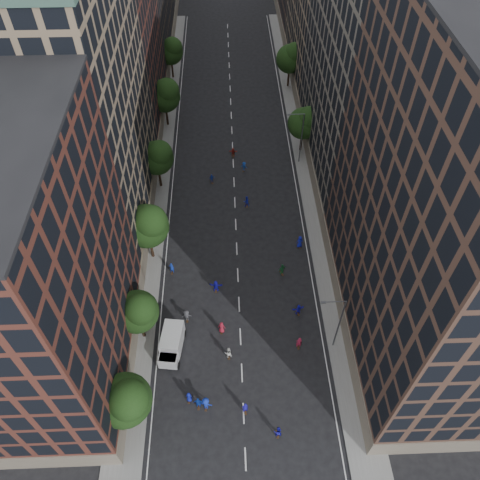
{
  "coord_description": "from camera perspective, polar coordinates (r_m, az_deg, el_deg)",
  "views": [
    {
      "loc": [
        -1.04,
        -14.01,
        48.41
      ],
      "look_at": [
        0.43,
        26.77,
        2.0
      ],
      "focal_mm": 35.0,
      "sensor_mm": 36.0,
      "label": 1
    }
  ],
  "objects": [
    {
      "name": "ground",
      "position": [
        72.54,
        -0.72,
        6.81
      ],
      "size": [
        240.0,
        240.0,
        0.0
      ],
      "primitive_type": "plane",
      "color": "black",
      "rests_on": "ground"
    },
    {
      "name": "sidewalk_left",
      "position": [
        78.99,
        -9.75,
        10.17
      ],
      "size": [
        4.0,
        105.0,
        0.15
      ],
      "primitive_type": "cube",
      "color": "slate",
      "rests_on": "ground"
    },
    {
      "name": "sidewalk_right",
      "position": [
        79.31,
        7.97,
        10.61
      ],
      "size": [
        4.0,
        105.0,
        0.15
      ],
      "primitive_type": "cube",
      "color": "slate",
      "rests_on": "ground"
    },
    {
      "name": "bldg_left_a",
      "position": [
        45.43,
        -24.6,
        -4.77
      ],
      "size": [
        14.0,
        22.0,
        30.0
      ],
      "primitive_type": "cube",
      "color": "#52281F",
      "rests_on": "ground"
    },
    {
      "name": "bldg_left_b",
      "position": [
        60.92,
        -19.56,
        14.79
      ],
      "size": [
        14.0,
        26.0,
        34.0
      ],
      "primitive_type": "cube",
      "color": "#836E56",
      "rests_on": "ground"
    },
    {
      "name": "bldg_left_c",
      "position": [
        81.8,
        -15.74,
        22.14
      ],
      "size": [
        14.0,
        20.0,
        28.0
      ],
      "primitive_type": "cube",
      "color": "#52281F",
      "rests_on": "ground"
    },
    {
      "name": "bldg_right_a",
      "position": [
        46.56,
        24.09,
        2.75
      ],
      "size": [
        14.0,
        30.0,
        36.0
      ],
      "primitive_type": "cube",
      "color": "#493227",
      "rests_on": "ground"
    },
    {
      "name": "bldg_right_b",
      "position": [
        69.17,
        15.96,
        19.43
      ],
      "size": [
        14.0,
        28.0,
        33.0
      ],
      "primitive_type": "cube",
      "color": "#5D574D",
      "rests_on": "ground"
    },
    {
      "name": "tree_left_0",
      "position": [
        47.12,
        -13.72,
        -18.44
      ],
      "size": [
        5.2,
        5.2,
        8.83
      ],
      "color": "black",
      "rests_on": "ground"
    },
    {
      "name": "tree_left_1",
      "position": [
        52.09,
        -12.31,
        -8.45
      ],
      "size": [
        4.8,
        4.8,
        8.21
      ],
      "color": "black",
      "rests_on": "ground"
    },
    {
      "name": "tree_left_2",
      "position": [
        58.78,
        -11.17,
        1.82
      ],
      "size": [
        5.6,
        5.6,
        9.45
      ],
      "color": "black",
      "rests_on": "ground"
    },
    {
      "name": "tree_left_3",
      "position": [
        69.39,
        -10.04,
        9.98
      ],
      "size": [
        5.0,
        5.0,
        8.58
      ],
      "color": "black",
      "rests_on": "ground"
    },
    {
      "name": "tree_left_4",
      "position": [
        82.27,
        -9.13,
        17.12
      ],
      "size": [
        5.4,
        5.4,
        9.08
      ],
      "color": "black",
      "rests_on": "ground"
    },
    {
      "name": "tree_left_5",
      "position": [
        96.43,
        -8.4,
        21.89
      ],
      "size": [
        4.8,
        4.8,
        8.33
      ],
      "color": "black",
      "rests_on": "ground"
    },
    {
      "name": "tree_right_a",
      "position": [
        76.23,
        7.92,
        14.06
      ],
      "size": [
        5.0,
        5.0,
        8.39
      ],
      "color": "black",
      "rests_on": "ground"
    },
    {
      "name": "tree_right_b",
      "position": [
        93.04,
        6.27,
        21.26
      ],
      "size": [
        5.2,
        5.2,
        8.83
      ],
      "color": "black",
      "rests_on": "ground"
    },
    {
      "name": "streetlamp_near",
      "position": [
        51.74,
        11.84,
        -9.71
      ],
      "size": [
        2.64,
        0.22,
        9.06
      ],
      "color": "#595B60",
      "rests_on": "ground"
    },
    {
      "name": "streetlamp_far",
      "position": [
        74.04,
        7.37,
        12.51
      ],
      "size": [
        2.64,
        0.22,
        9.06
      ],
      "color": "#595B60",
      "rests_on": "ground"
    },
    {
      "name": "cargo_van",
      "position": [
        54.21,
        -8.34,
        -12.37
      ],
      "size": [
        2.98,
        5.24,
        2.65
      ],
      "rotation": [
        0.0,
        0.0,
        -0.14
      ],
      "color": "silver",
      "rests_on": "ground"
    },
    {
      "name": "skater_0",
      "position": [
        51.92,
        -6.23,
        -18.51
      ],
      "size": [
        0.83,
        0.63,
        1.53
      ],
      "primitive_type": "imported",
      "rotation": [
        0.0,
        0.0,
        2.94
      ],
      "color": "#1420A7",
      "rests_on": "ground"
    },
    {
      "name": "skater_1",
      "position": [
        51.09,
        0.62,
        -19.78
      ],
      "size": [
        0.73,
        0.56,
        1.78
      ],
      "primitive_type": "imported",
      "rotation": [
        0.0,
        0.0,
        3.36
      ],
      "color": "#1C15AD",
      "rests_on": "ground"
    },
    {
      "name": "skater_2",
      "position": [
        50.46,
        4.62,
        -22.25
      ],
      "size": [
        0.85,
        0.68,
        1.67
      ],
      "primitive_type": "imported",
      "rotation": [
        0.0,
        0.0,
        3.2
      ],
      "color": "#1714A6",
      "rests_on": "ground"
    },
    {
      "name": "skater_3",
      "position": [
        51.29,
        -4.17,
        -19.31
      ],
      "size": [
        1.36,
        0.95,
        1.91
      ],
      "primitive_type": "imported",
      "rotation": [
        0.0,
        0.0,
        2.93
      ],
      "color": "#1730BB",
      "rests_on": "ground"
    },
    {
      "name": "skater_4",
      "position": [
        51.44,
        -5.09,
        -19.17
      ],
      "size": [
        1.1,
        0.53,
        1.83
      ],
      "primitive_type": "imported",
      "rotation": [
        0.0,
        0.0,
        3.06
      ],
      "color": "#163EB5",
      "rests_on": "ground"
    },
    {
      "name": "skater_5",
      "position": [
        57.09,
        7.13,
        -8.43
      ],
      "size": [
        1.56,
        0.85,
        1.6
      ],
      "primitive_type": "imported",
      "rotation": [
        0.0,
        0.0,
        3.41
      ],
      "color": "#1816B4",
      "rests_on": "ground"
    },
    {
      "name": "skater_6",
      "position": [
        55.32,
        -2.26,
        -10.61
      ],
      "size": [
        0.95,
        0.71,
        1.75
      ],
      "primitive_type": "imported",
      "rotation": [
        0.0,
        0.0,
        2.95
      ],
      "color": "#AD1C32",
      "rests_on": "ground"
    },
    {
      "name": "skater_7",
      "position": [
        54.67,
        7.2,
        -12.3
      ],
      "size": [
        0.67,
        0.44,
        1.84
      ],
      "primitive_type": "imported",
      "rotation": [
        0.0,
        0.0,
        3.14
      ],
      "color": "#AC1C3B",
      "rests_on": "ground"
    },
    {
      "name": "skater_8",
      "position": [
        53.73,
        -1.44,
        -13.59
      ],
      "size": [
        0.94,
        0.78,
        1.73
      ],
      "primitive_type": "imported",
      "rotation": [
        0.0,
        0.0,
        3.31
      ],
      "color": "white",
      "rests_on": "ground"
    },
    {
      "name": "skater_9",
      "position": [
        56.47,
        -6.51,
        -9.17
      ],
      "size": [
        1.16,
        0.7,
        1.75
      ],
      "primitive_type": "imported",
      "rotation": [
        0.0,
        0.0,
        3.19
      ],
      "color": "#424348",
      "rests_on": "ground"
    },
    {
      "name": "skater_10",
      "position": [
        60.31,
        5.15,
        -3.59
      ],
      "size": [
        1.13,
        0.81,
        1.79
      ],
      "primitive_type": "imported",
      "rotation": [
        0.0,
        0.0,
        3.55
      ],
      "color": "#216E39",
      "rests_on": "ground"
    },
    {
      "name": "skater_11",
      "position": [
        58.56,
        -2.96,
        -5.65
      ],
      "size": [
        1.72,
        0.73,
        1.79
      ],
      "primitive_type": "imported",
      "rotation": [
        0.0,
        0.0,
        3.02
      ],
      "color": "#1A15B2",
      "rests_on": "ground"
    },
    {
      "name": "skater_12",
      "position": [
        63.47,
        7.29,
        -0.24
      ],
      "size": [
        1.04,
        0.79,
        1.92
      ],
      "primitive_type": "imported",
      "rotation": [
        0.0,
        0.0,
        3.35
      ],
      "color": "#13189B",
      "rests_on": "ground"
    },
    {
      "name": "skater_13",
      "position": [
        60.88,
        -8.33,
        -3.4
      ],
      "size": [
        0.7,
        0.53,
        1.74
      ],
      "primitive_type": "imported",
      "rotation": [
        0.0,
        0.0,
        2.95
      ],
      "color": "#1533AE",
      "rests_on": "ground"
    },
    {
      "name": "skater_14",
      "position": [
        68.46,
        0.77,
        4.71
      ],
      "size": [
        0.98,
        0.83,
        1.77
      ],
      "primitive_type": "imported",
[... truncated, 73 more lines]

